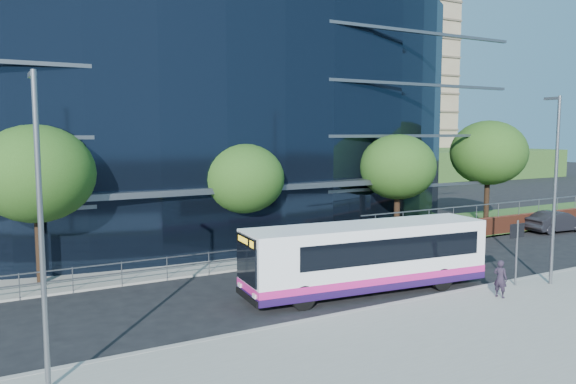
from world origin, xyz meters
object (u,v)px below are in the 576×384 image
streetlight_west (41,222)px  pedestrian (500,279)px  street_sign (517,239)px  tree_far_b (244,179)px  tree_dist_e (338,149)px  tree_dist_f (424,149)px  tree_far_c (398,167)px  streetlight_east (555,185)px  tree_far_d (488,153)px  parked_car (557,221)px  tree_far_a (36,174)px  city_bus (369,256)px

streetlight_west → pedestrian: (16.49, -0.29, -3.54)m
streetlight_west → street_sign: bearing=1.8°
street_sign → tree_far_b: 13.54m
tree_dist_e → tree_dist_f: bearing=7.1°
street_sign → tree_far_c: bearing=76.7°
tree_far_c → streetlight_east: 11.22m
tree_far_d → pedestrian: 18.87m
pedestrian → tree_far_d: bearing=-61.5°
tree_far_b → street_sign: bearing=-55.9°
parked_car → tree_far_c: bearing=82.0°
tree_dist_e → parked_car: size_ratio=1.52×
street_sign → tree_dist_f: bearing=50.8°
tree_far_d → streetlight_east: 15.77m
tree_dist_f → parked_car: size_ratio=1.41×
tree_far_b → streetlight_west: bearing=-133.3°
pedestrian → tree_far_a: bearing=39.3°
parked_car → tree_far_b: bearing=87.2°
tree_dist_e → city_bus: bearing=-123.0°
street_sign → tree_far_c: 11.14m
tree_far_c → tree_far_d: tree_far_d is taller
tree_dist_e → tree_dist_f: (16.00, 2.00, -0.33)m
tree_far_a → parked_car: size_ratio=1.63×
tree_far_d → streetlight_east: (-10.00, -12.17, -0.75)m
streetlight_west → streetlight_east: bearing=0.0°
tree_far_b → city_bus: 8.97m
city_bus → tree_dist_f: bearing=50.3°
tree_far_b → streetlight_east: bearing=-52.4°
tree_far_b → tree_dist_e: size_ratio=0.93×
tree_far_b → parked_car: bearing=-8.9°
tree_far_c → tree_dist_f: bearing=45.0°
city_bus → street_sign: bearing=-19.7°
tree_far_d → streetlight_east: bearing=-129.4°
street_sign → tree_far_a: tree_far_a is taller
street_sign → tree_far_b: bearing=124.1°
tree_far_d → streetlight_east: size_ratio=0.93×
pedestrian → tree_far_b: bearing=10.4°
streetlight_east → pedestrian: (-3.51, -0.29, -3.54)m
tree_far_a → streetlight_west: (-1.00, -11.17, -0.42)m
tree_far_b → pedestrian: tree_far_b is taller
tree_far_a → tree_far_b: size_ratio=1.15×
tree_dist_f → city_bus: (-41.24, -40.88, -2.69)m
tree_far_a → streetlight_east: bearing=-30.5°
city_bus → pedestrian: city_bus is taller
street_sign → tree_dist_e: bearing=64.9°
streetlight_east → parked_car: 15.36m
streetlight_west → tree_dist_f: bearing=39.3°
tree_far_a → tree_far_d: size_ratio=0.94×
pedestrian → parked_car: bearing=-75.7°
streetlight_east → pedestrian: size_ratio=5.33×
tree_far_a → tree_dist_e: bearing=40.0°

